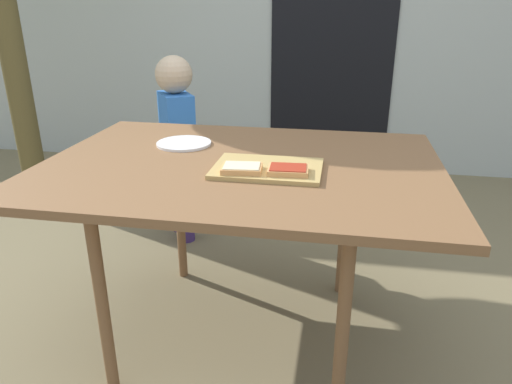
{
  "coord_description": "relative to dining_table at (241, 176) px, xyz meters",
  "views": [
    {
      "loc": [
        0.33,
        -1.52,
        1.23
      ],
      "look_at": [
        0.05,
        0.0,
        0.61
      ],
      "focal_mm": 33.2,
      "sensor_mm": 36.0,
      "label": 1
    }
  ],
  "objects": [
    {
      "name": "dining_table",
      "position": [
        0.0,
        0.0,
        0.0
      ],
      "size": [
        1.36,
        1.0,
        0.72
      ],
      "color": "brown",
      "rests_on": "ground"
    },
    {
      "name": "house_door",
      "position": [
        0.23,
        2.13,
        0.33
      ],
      "size": [
        0.9,
        0.02,
        2.0
      ],
      "primitive_type": "cube",
      "color": "black",
      "rests_on": "ground"
    },
    {
      "name": "pizza_slice_near_left",
      "position": [
        0.03,
        -0.13,
        0.08
      ],
      "size": [
        0.13,
        0.11,
        0.02
      ],
      "color": "#E09D5A",
      "rests_on": "cutting_board"
    },
    {
      "name": "child_left",
      "position": [
        -0.51,
        0.79,
        -0.08
      ],
      "size": [
        0.25,
        0.28,
        0.99
      ],
      "color": "#3E2961",
      "rests_on": "ground"
    },
    {
      "name": "pizza_slice_near_right",
      "position": [
        0.18,
        -0.12,
        0.08
      ],
      "size": [
        0.13,
        0.1,
        0.02
      ],
      "color": "#E09D5A",
      "rests_on": "cutting_board"
    },
    {
      "name": "plate_white_left",
      "position": [
        -0.26,
        0.17,
        0.06
      ],
      "size": [
        0.21,
        0.21,
        0.01
      ],
      "primitive_type": "cylinder",
      "color": "white",
      "rests_on": "dining_table"
    },
    {
      "name": "ground_plane",
      "position": [
        0.0,
        0.0,
        -0.67
      ],
      "size": [
        16.0,
        16.0,
        0.0
      ],
      "primitive_type": "plane",
      "color": "#776949"
    },
    {
      "name": "cutting_board",
      "position": [
        0.1,
        -0.07,
        0.06
      ],
      "size": [
        0.35,
        0.25,
        0.01
      ],
      "primitive_type": "cube",
      "color": "tan",
      "rests_on": "dining_table"
    }
  ]
}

